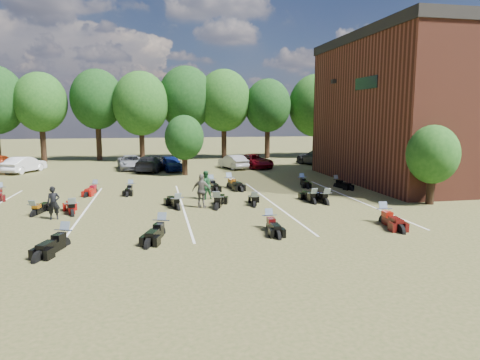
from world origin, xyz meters
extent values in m
plane|color=brown|center=(0.00, 0.00, 0.00)|extent=(160.00, 160.00, 0.00)
imported|color=silver|center=(-15.51, 19.90, 0.69)|extent=(2.95, 4.45, 1.39)
imported|color=#94969C|center=(-6.61, 20.42, 0.65)|extent=(2.76, 4.89, 1.29)
imported|color=black|center=(-4.65, 18.59, 0.72)|extent=(3.40, 5.32, 1.43)
imported|color=navy|center=(-3.02, 18.64, 0.68)|extent=(2.43, 4.24, 1.36)
imported|color=#B7B6B2|center=(2.70, 19.12, 0.64)|extent=(2.42, 4.13, 1.29)
imported|color=#5C050C|center=(4.90, 19.36, 0.64)|extent=(2.99, 4.96, 1.29)
imported|color=#323236|center=(11.63, 20.46, 0.78)|extent=(3.83, 5.81, 1.57)
imported|color=black|center=(-9.13, 1.24, 0.79)|extent=(0.62, 0.45, 1.57)
imported|color=#225C30|center=(-1.55, 4.82, 0.84)|extent=(0.97, 0.84, 1.68)
imported|color=#5A574D|center=(-2.01, 2.50, 0.91)|extent=(1.15, 0.87, 1.81)
cube|color=black|center=(9.35, 12.00, 7.50)|extent=(0.30, 0.40, 0.30)
cube|color=black|center=(9.47, 7.00, 7.00)|extent=(0.06, 3.00, 0.80)
cylinder|color=black|center=(-16.00, 29.00, 2.04)|extent=(0.58, 0.58, 4.08)
ellipsoid|color=#1E4C19|center=(-16.00, 29.00, 6.33)|extent=(6.00, 6.00, 6.90)
cylinder|color=black|center=(-11.00, 29.00, 2.04)|extent=(0.57, 0.58, 4.08)
ellipsoid|color=#1E4C19|center=(-11.00, 29.00, 6.33)|extent=(6.00, 6.00, 6.90)
cylinder|color=black|center=(-6.00, 29.00, 2.04)|extent=(0.57, 0.58, 4.08)
ellipsoid|color=#1E4C19|center=(-6.00, 29.00, 6.33)|extent=(6.00, 6.00, 6.90)
cylinder|color=black|center=(-1.00, 29.00, 2.04)|extent=(0.58, 0.58, 4.08)
ellipsoid|color=#1E4C19|center=(-1.00, 29.00, 6.33)|extent=(6.00, 6.00, 6.90)
cylinder|color=black|center=(4.00, 29.00, 2.04)|extent=(0.57, 0.58, 4.08)
ellipsoid|color=#1E4C19|center=(4.00, 29.00, 6.33)|extent=(6.00, 6.00, 6.90)
cylinder|color=black|center=(9.00, 29.00, 2.04)|extent=(0.57, 0.58, 4.08)
ellipsoid|color=#1E4C19|center=(9.00, 29.00, 6.33)|extent=(6.00, 6.00, 6.90)
cylinder|color=black|center=(14.00, 29.00, 2.04)|extent=(0.57, 0.58, 4.08)
ellipsoid|color=#1E4C19|center=(14.00, 29.00, 6.33)|extent=(6.00, 6.00, 6.90)
cylinder|color=black|center=(19.00, 29.00, 2.04)|extent=(0.58, 0.58, 4.08)
ellipsoid|color=#1E4C19|center=(19.00, 29.00, 6.33)|extent=(6.00, 6.00, 6.90)
cylinder|color=black|center=(24.00, 29.00, 2.04)|extent=(0.58, 0.58, 4.08)
ellipsoid|color=#1E4C19|center=(24.00, 29.00, 6.33)|extent=(6.00, 6.00, 6.90)
cylinder|color=black|center=(10.50, 1.00, 0.85)|extent=(0.24, 0.24, 1.71)
sphere|color=#1E4C19|center=(10.50, 1.00, 2.76)|extent=(2.80, 2.80, 2.80)
cylinder|color=black|center=(-2.00, 15.50, 0.95)|extent=(0.24, 0.24, 1.90)
sphere|color=#1E4C19|center=(-2.00, 15.50, 3.10)|extent=(3.20, 3.20, 3.20)
cube|color=silver|center=(-8.00, 3.00, 0.01)|extent=(0.10, 14.00, 0.01)
cube|color=silver|center=(-3.00, 3.00, 0.01)|extent=(0.10, 14.00, 0.01)
cube|color=silver|center=(2.00, 3.00, 0.01)|extent=(0.10, 14.00, 0.01)
cube|color=silver|center=(7.00, 3.00, 0.01)|extent=(0.10, 14.00, 0.01)
camera|label=1|loc=(-4.37, -19.77, 4.81)|focal=32.00mm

